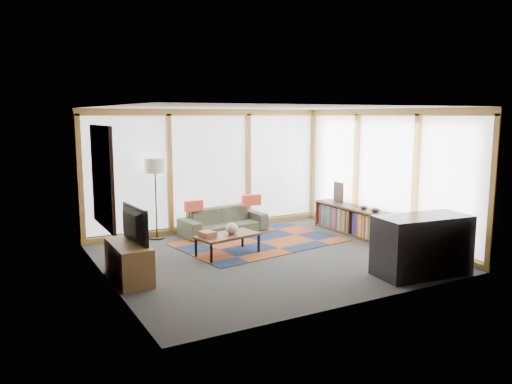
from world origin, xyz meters
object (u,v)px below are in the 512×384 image
tv_console (129,262)px  bar_counter (422,245)px  bookshelf (356,221)px  television (129,225)px  coffee_table (228,245)px  floor_lamp (156,199)px  sofa (223,221)px

tv_console → bar_counter: size_ratio=0.77×
bookshelf → television: television is taller
coffee_table → bookshelf: (2.99, 0.07, 0.10)m
coffee_table → bar_counter: size_ratio=0.76×
tv_console → television: 0.56m
bookshelf → tv_console: bookshelf is taller
floor_lamp → tv_console: floor_lamp is taller
floor_lamp → television: floor_lamp is taller
tv_console → television: television is taller
television → bar_counter: size_ratio=0.65×
tv_console → bar_counter: 4.52m
sofa → tv_console: size_ratio=1.61×
coffee_table → tv_console: bearing=-164.9°
floor_lamp → tv_console: (-1.16, -2.27, -0.53)m
floor_lamp → bar_counter: bearing=-55.2°
sofa → coffee_table: bearing=-118.7°
bookshelf → television: bearing=-173.7°
floor_lamp → coffee_table: floor_lamp is taller
coffee_table → bookshelf: bearing=1.3°
tv_console → bar_counter: bar_counter is taller
bookshelf → bar_counter: size_ratio=1.57×
coffee_table → bar_counter: 3.29m
floor_lamp → bookshelf: (3.73, -1.69, -0.53)m
floor_lamp → bookshelf: floor_lamp is taller
tv_console → television: size_ratio=1.20×
bookshelf → tv_console: (-4.89, -0.58, -0.00)m
sofa → coffee_table: size_ratio=1.65×
coffee_table → television: 2.03m
bookshelf → tv_console: bearing=-173.2°
bookshelf → bar_counter: bar_counter is taller
tv_console → bar_counter: (4.08, -1.94, 0.18)m
bookshelf → tv_console: 4.93m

